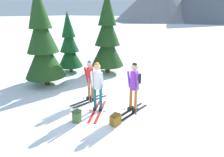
# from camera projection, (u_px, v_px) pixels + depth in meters

# --- Properties ---
(ground_plane) EXTENTS (400.00, 400.00, 0.00)m
(ground_plane) POSITION_uv_depth(u_px,v_px,m) (106.00, 108.00, 7.25)
(ground_plane) COLOR white
(skier_in_red) EXTENTS (0.74, 1.72, 1.71)m
(skier_in_red) POSITION_uv_depth(u_px,v_px,m) (90.00, 79.00, 7.56)
(skier_in_red) COLOR black
(skier_in_red) RESTS_ON ground
(skier_in_white) EXTENTS (0.92, 1.69, 1.85)m
(skier_in_white) POSITION_uv_depth(u_px,v_px,m) (98.00, 84.00, 6.74)
(skier_in_white) COLOR red
(skier_in_white) RESTS_ON ground
(skier_in_purple) EXTENTS (0.62, 1.70, 1.87)m
(skier_in_purple) POSITION_uv_depth(u_px,v_px,m) (134.00, 84.00, 6.65)
(skier_in_purple) COLOR black
(skier_in_purple) RESTS_ON ground
(pine_tree_near) EXTENTS (1.48, 1.48, 3.59)m
(pine_tree_near) POSITION_uv_depth(u_px,v_px,m) (69.00, 45.00, 11.19)
(pine_tree_near) COLOR #51381E
(pine_tree_near) RESTS_ON ground
(pine_tree_mid) EXTENTS (1.95, 1.95, 4.72)m
(pine_tree_mid) POSITION_uv_depth(u_px,v_px,m) (107.00, 37.00, 10.90)
(pine_tree_mid) COLOR #51381E
(pine_tree_mid) RESTS_ON ground
(pine_tree_far) EXTENTS (1.95, 1.95, 4.71)m
(pine_tree_far) POSITION_uv_depth(u_px,v_px,m) (42.00, 42.00, 8.91)
(pine_tree_far) COLOR #51381E
(pine_tree_far) RESTS_ON ground
(backpack_on_snow_front) EXTENTS (0.36, 0.39, 0.38)m
(backpack_on_snow_front) POSITION_uv_depth(u_px,v_px,m) (77.00, 116.00, 6.30)
(backpack_on_snow_front) COLOR #4C7238
(backpack_on_snow_front) RESTS_ON ground
(backpack_on_snow_beside) EXTENTS (0.31, 0.37, 0.38)m
(backpack_on_snow_beside) POSITION_uv_depth(u_px,v_px,m) (115.00, 120.00, 6.09)
(backpack_on_snow_beside) COLOR #99661E
(backpack_on_snow_beside) RESTS_ON ground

